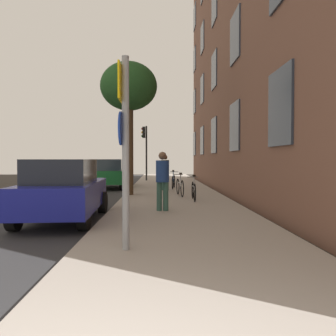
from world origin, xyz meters
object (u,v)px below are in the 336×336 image
Objects in this scene: sign_post at (124,139)px; bicycle_0 at (194,190)px; car_0 at (64,189)px; bicycle_1 at (180,187)px; bicycle_2 at (173,181)px; pedestrian_0 at (162,177)px; pedestrian_1 at (165,170)px; traffic_light at (145,143)px; car_1 at (109,173)px; tree_near at (129,89)px.

sign_post reaches higher than bicycle_0.
sign_post is 0.78× the size of car_0.
sign_post is 8.73m from bicycle_1.
car_0 is (-3.36, -5.17, 0.34)m from bicycle_1.
pedestrian_0 reaches higher than bicycle_2.
pedestrian_1 is (0.20, 6.66, -0.00)m from pedestrian_0.
car_0 is (-2.79, -7.69, -0.27)m from pedestrian_1.
pedestrian_0 reaches higher than car_0.
bicycle_2 is at bearing 92.01° from bicycle_1.
bicycle_2 is (1.74, -6.93, -2.28)m from traffic_light.
car_1 is at bearing 121.32° from bicycle_0.
bicycle_0 is 5.18m from car_0.
bicycle_2 reaches higher than bicycle_0.
traffic_light is at bearing 104.07° from bicycle_2.
pedestrian_1 is (1.58, 2.04, -3.51)m from tree_near.
tree_near reaches higher than traffic_light.
pedestrian_0 is at bearing -91.73° from pedestrian_1.
tree_near is 3.26× the size of pedestrian_1.
bicycle_1 is (-0.40, 1.63, 0.01)m from bicycle_0.
sign_post is at bearing -94.61° from pedestrian_1.
tree_near is at bearing 106.61° from pedestrian_0.
sign_post is 1.86× the size of pedestrian_0.
tree_near reaches higher than pedestrian_0.
tree_near is at bearing 94.42° from sign_post.
car_0 is at bearing -88.30° from car_1.
traffic_light is 0.98× the size of car_1.
car_1 is (-2.89, 9.19, -0.27)m from pedestrian_0.
traffic_light reaches higher than pedestrian_0.
bicycle_2 is at bearing 69.45° from car_0.
traffic_light is 10.81m from bicycle_1.
bicycle_2 is at bearing -75.93° from traffic_light.
traffic_light is 0.69× the size of tree_near.
car_1 is (-3.54, 1.58, 0.35)m from bicycle_2.
tree_near is at bearing -71.68° from car_1.
car_0 is at bearing 119.92° from sign_post.
car_0 reaches higher than bicycle_2.
tree_near reaches higher than pedestrian_1.
bicycle_0 is 5.13m from bicycle_2.
bicycle_1 is (2.15, -0.48, -4.12)m from tree_near.
traffic_light reaches higher than bicycle_0.
pedestrian_1 is at bearing -80.71° from traffic_light.
car_1 is at bearing 108.32° from tree_near.
bicycle_2 is 7.67m from pedestrian_0.
pedestrian_1 is 0.44× the size of car_1.
car_0 is at bearing -95.51° from traffic_light.
tree_near is at bearing 167.43° from bicycle_1.
traffic_light is (-0.40, 18.88, 0.79)m from sign_post.
traffic_light reaches higher than pedestrian_1.
bicycle_0 is at bearing 74.79° from sign_post.
sign_post is 11.07m from pedestrian_1.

